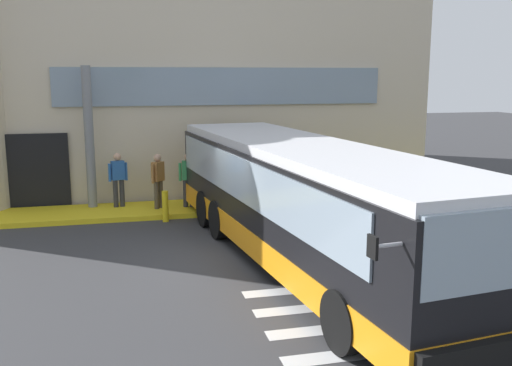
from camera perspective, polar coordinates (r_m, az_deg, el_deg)
The scene contains 10 objects.
ground_plane at distance 13.41m, azimuth -2.62°, elevation -7.39°, with size 80.00×90.00×0.02m, color #353538.
bay_paint_stripes at distance 10.28m, azimuth 13.39°, elevation -13.42°, with size 4.40×3.96×0.01m.
terminal_building at distance 24.11m, azimuth -9.57°, elevation 10.68°, with size 18.52×13.80×8.41m.
boarding_curb at distance 17.95m, azimuth -5.52°, elevation -2.46°, with size 20.72×2.00×0.15m, color yellow.
entry_support_column at distance 18.04m, azimuth -16.34°, elevation 4.39°, with size 0.28×0.28×4.29m, color slate.
bus_main_foreground at distance 12.56m, azimuth 4.80°, elevation -2.29°, with size 3.94×12.00×2.70m.
passenger_near_column at distance 17.98m, azimuth -13.62°, elevation 0.58°, with size 0.57×0.31×1.68m.
passenger_by_doorway at distance 17.55m, azimuth -9.77°, elevation 0.48°, with size 0.42×0.46×1.68m.
passenger_at_curb_edge at distance 17.63m, azimuth -6.77°, elevation 0.72°, with size 0.58×0.42×1.68m.
safety_bollard_yellow at distance 16.58m, azimuth -9.06°, elevation -2.32°, with size 0.18×0.18×0.90m, color yellow.
Camera 1 is at (-2.37, -12.52, 4.16)m, focal length 39.99 mm.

